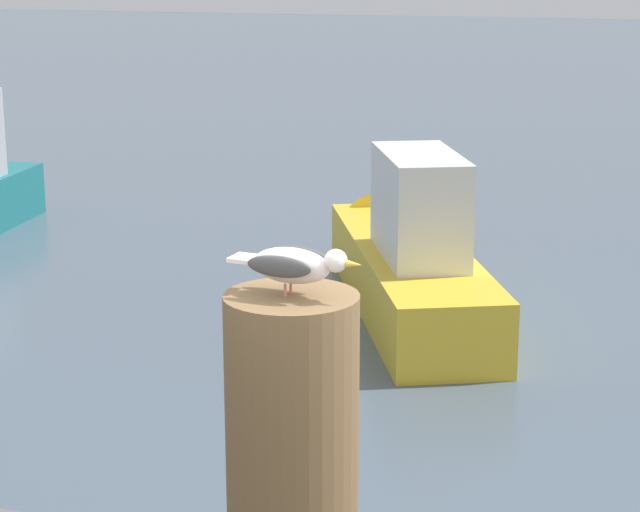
% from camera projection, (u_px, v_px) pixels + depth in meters
% --- Properties ---
extents(mooring_post, '(0.38, 0.38, 1.14)m').
position_uv_depth(mooring_post, '(293.00, 485.00, 3.32)').
color(mooring_post, brown).
rests_on(mooring_post, harbor_quay).
extents(seagull, '(0.39, 0.16, 0.14)m').
position_uv_depth(seagull, '(293.00, 264.00, 3.15)').
color(seagull, '#C67160').
rests_on(seagull, mooring_post).
extents(boat_yellow, '(2.75, 4.47, 1.64)m').
position_uv_depth(boat_yellow, '(404.00, 252.00, 10.93)').
color(boat_yellow, yellow).
rests_on(boat_yellow, ground_plane).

